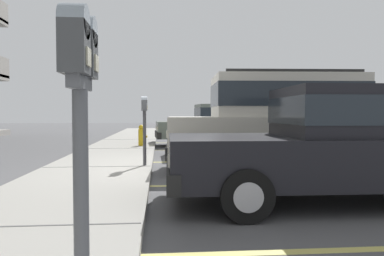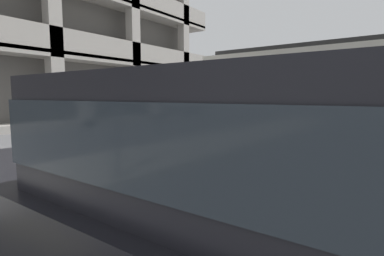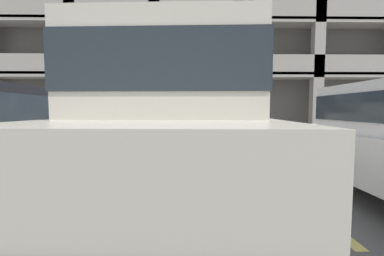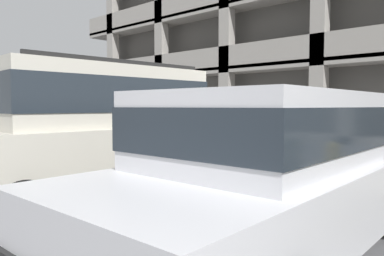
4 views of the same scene
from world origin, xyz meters
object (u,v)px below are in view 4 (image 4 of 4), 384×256
red_sedan (26,136)px  parking_meter_near (231,118)px  parking_meter_far (74,111)px  dark_hatchback (270,172)px  silver_suv (99,129)px

red_sedan → parking_meter_near: size_ratio=3.16×
red_sedan → parking_meter_far: (-3.05, 2.80, 0.44)m
parking_meter_near → dark_hatchback: bearing=-48.0°
red_sedan → dark_hatchback: bearing=-1.3°
silver_suv → parking_meter_far: 6.51m
parking_meter_near → parking_meter_far: 6.08m
silver_suv → red_sedan: size_ratio=1.08×
dark_hatchback → parking_meter_near: size_ratio=3.16×
silver_suv → parking_meter_far: bearing=156.3°
silver_suv → parking_meter_near: bearing=87.7°
parking_meter_far → parking_meter_near: bearing=-0.4°
parking_meter_near → parking_meter_far: bearing=179.6°
dark_hatchback → parking_meter_far: 9.29m
parking_meter_near → parking_meter_far: parking_meter_far is taller
dark_hatchback → parking_meter_near: bearing=130.8°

